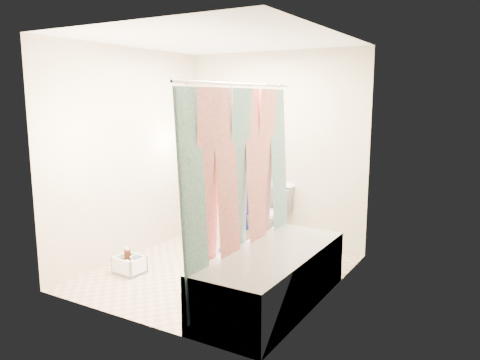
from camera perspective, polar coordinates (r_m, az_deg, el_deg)
The scene contains 14 objects.
floor at distance 5.10m, azimuth -2.58°, elevation -11.12°, with size 2.60×2.60×0.00m, color tan.
ceiling at distance 4.79m, azimuth -2.82°, elevation 16.75°, with size 2.40×2.60×0.02m, color white.
wall_back at distance 5.92m, azimuth 4.23°, elevation 3.81°, with size 2.40×0.02×2.40m, color #C1B194.
wall_front at distance 3.79m, azimuth -13.51°, elevation 0.06°, with size 2.40×0.02×2.40m, color #C1B194.
wall_left at distance 5.54m, azimuth -13.15°, elevation 3.15°, with size 0.02×2.60×2.40m, color #C1B194.
wall_right at distance 4.27m, azimuth 10.93°, elevation 1.24°, with size 0.02×2.60×2.40m, color #C1B194.
bathtub at distance 4.26m, azimuth 4.00°, elevation -11.62°, with size 0.70×1.75×0.50m.
curtain_rod at distance 4.12m, azimuth 0.10°, elevation 11.58°, with size 0.02×0.02×1.90m, color silver.
shower_curtain at distance 4.20m, azimuth 0.09°, elevation -1.21°, with size 0.06×1.75×1.80m, color white.
toilet at distance 5.78m, azimuth 3.11°, elevation -4.44°, with size 0.44×0.78×0.79m, color white.
tank_lid at distance 5.66m, azimuth 2.39°, elevation -4.02°, with size 0.49×0.21×0.04m, color white.
tank_internals at distance 5.89m, azimuth 3.94°, elevation -0.33°, with size 0.19×0.06×0.26m.
plumber at distance 5.35m, azimuth -0.95°, elevation 0.50°, with size 0.70×0.46×1.91m, color #0E1994.
cleaning_caddy at distance 5.16m, azimuth -13.27°, elevation -10.13°, with size 0.32×0.27×0.23m.
Camera 1 is at (2.61, -3.98, 1.84)m, focal length 35.00 mm.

